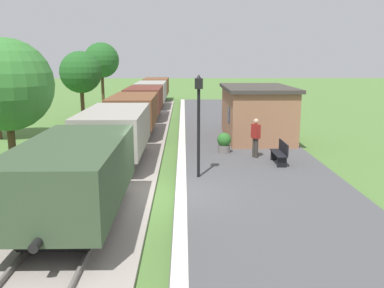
{
  "coord_description": "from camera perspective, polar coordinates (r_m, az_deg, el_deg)",
  "views": [
    {
      "loc": [
        0.5,
        -12.58,
        4.51
      ],
      "look_at": [
        0.83,
        3.87,
        1.04
      ],
      "focal_mm": 38.3,
      "sensor_mm": 36.0,
      "label": 1
    }
  ],
  "objects": [
    {
      "name": "platform_edge_stripe",
      "position": [
        13.28,
        -1.54,
        -6.78
      ],
      "size": [
        0.36,
        60.0,
        0.01
      ],
      "primitive_type": "cube",
      "color": "silver",
      "rests_on": "platform_slab"
    },
    {
      "name": "lamp_post_near",
      "position": [
        14.47,
        0.93,
        5.14
      ],
      "size": [
        0.28,
        0.28,
        3.7
      ],
      "color": "black",
      "rests_on": "platform_slab"
    },
    {
      "name": "track_ballast",
      "position": [
        13.66,
        -13.47,
        -7.44
      ],
      "size": [
        3.8,
        60.0,
        0.12
      ],
      "primitive_type": "cube",
      "color": "#9E9389",
      "rests_on": "ground"
    },
    {
      "name": "station_hut",
      "position": [
        22.26,
        8.96,
        4.41
      ],
      "size": [
        3.5,
        5.8,
        2.78
      ],
      "color": "#9E6B4C",
      "rests_on": "platform_slab"
    },
    {
      "name": "rail_far",
      "position": [
        13.78,
        -16.45,
        -6.85
      ],
      "size": [
        0.07,
        60.0,
        0.14
      ],
      "primitive_type": "cube",
      "color": "slate",
      "rests_on": "track_ballast"
    },
    {
      "name": "rail_near",
      "position": [
        13.48,
        -10.49,
        -6.98
      ],
      "size": [
        0.07,
        60.0,
        0.14
      ],
      "primitive_type": "cube",
      "color": "slate",
      "rests_on": "track_ballast"
    },
    {
      "name": "ground_plane",
      "position": [
        13.37,
        -3.27,
        -7.81
      ],
      "size": [
        160.0,
        160.0,
        0.0
      ],
      "primitive_type": "plane",
      "color": "#517A38"
    },
    {
      "name": "person_waiting",
      "position": [
        17.88,
        8.85,
        1.06
      ],
      "size": [
        0.39,
        0.45,
        1.71
      ],
      "rotation": [
        0.0,
        0.0,
        3.62
      ],
      "color": "#38332D",
      "rests_on": "platform_slab"
    },
    {
      "name": "freight_train",
      "position": [
        27.23,
        -7.3,
        5.27
      ],
      "size": [
        2.5,
        39.2,
        2.12
      ],
      "color": "#384C33",
      "rests_on": "rail_near"
    },
    {
      "name": "potted_planter",
      "position": [
        18.74,
        4.5,
        0.23
      ],
      "size": [
        0.64,
        0.64,
        0.92
      ],
      "color": "slate",
      "rests_on": "platform_slab"
    },
    {
      "name": "bench_near_hut",
      "position": [
        17.11,
        12.21,
        -1.14
      ],
      "size": [
        0.42,
        1.5,
        0.91
      ],
      "color": "black",
      "rests_on": "platform_slab"
    },
    {
      "name": "platform_slab",
      "position": [
        13.59,
        10.44,
        -7.11
      ],
      "size": [
        6.0,
        60.0,
        0.25
      ],
      "primitive_type": "cube",
      "color": "#4C4C4F",
      "rests_on": "ground"
    },
    {
      "name": "tree_field_distant",
      "position": [
        39.41,
        -12.48,
        11.3
      ],
      "size": [
        3.22,
        3.22,
        5.89
      ],
      "color": "#4C3823",
      "rests_on": "ground"
    },
    {
      "name": "tree_field_left",
      "position": [
        30.93,
        -15.22,
        9.6
      ],
      "size": [
        3.0,
        3.0,
        4.99
      ],
      "color": "#4C3823",
      "rests_on": "ground"
    },
    {
      "name": "tree_trackside_mid",
      "position": [
        16.74,
        -24.43,
        7.48
      ],
      "size": [
        3.43,
        3.43,
        5.25
      ],
      "color": "#4C3823",
      "rests_on": "ground"
    }
  ]
}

